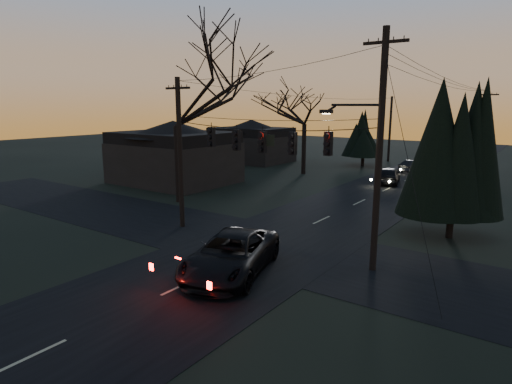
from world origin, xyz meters
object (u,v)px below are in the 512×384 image
Objects in this scene: utility_pole_left at (183,226)px; sedan_oncoming_b at (414,167)px; utility_pole_far_r at (479,179)px; sedan_oncoming_a at (389,175)px; suv_near at (231,255)px; evergreen_right at (458,145)px; bare_tree_left at (175,94)px; utility_pole_far_l at (388,161)px; utility_pole_right at (372,270)px.

utility_pole_left is 2.20× the size of sedan_oncoming_b.
utility_pole_far_r is 9.64m from sedan_oncoming_a.
evergreen_right is at bearing 41.66° from suv_near.
utility_pole_far_r is 21.85m from evergreen_right.
evergreen_right is (18.08, 2.27, -2.77)m from bare_tree_left.
suv_near is 24.69m from sedan_oncoming_a.
utility_pole_left reaches higher than sedan_oncoming_a.
evergreen_right is at bearing -65.70° from utility_pole_far_l.
utility_pole_far_l is 16.14m from sedan_oncoming_a.
bare_tree_left is at bearing -172.86° from evergreen_right.
utility_pole_far_l is at bearing 145.18° from utility_pole_far_r.
sedan_oncoming_a is at bearing 119.79° from evergreen_right.
utility_pole_left is at bearing -112.33° from utility_pole_far_r.
evergreen_right is (1.69, 6.79, 4.96)m from utility_pole_right.
utility_pole_far_r is at bearing -34.82° from utility_pole_far_l.
utility_pole_far_r reaches higher than utility_pole_far_l.
suv_near is (6.80, -39.89, 0.85)m from utility_pole_far_l.
utility_pole_left is at bearing -90.00° from utility_pole_far_l.
utility_pole_left reaches higher than sedan_oncoming_b.
utility_pole_far_l is 32.78m from bare_tree_left.
suv_near is at bearing -120.86° from evergreen_right.
utility_pole_left is 1.00× the size of utility_pole_far_r.
suv_near is (-6.39, -10.69, -4.11)m from evergreen_right.
utility_pole_far_l is 2.07× the size of sedan_oncoming_b.
utility_pole_far_r is 1.06× the size of utility_pole_far_l.
utility_pole_far_l is (-11.50, 8.00, 0.00)m from utility_pole_far_r.
sedan_oncoming_a is (-7.99, 13.95, -4.20)m from evergreen_right.
bare_tree_left reaches higher than evergreen_right.
evergreen_right is at bearing 27.25° from utility_pole_left.
utility_pole_right is 0.90× the size of bare_tree_left.
utility_pole_left is at bearing 180.00° from utility_pole_right.
utility_pole_far_r is at bearing 94.55° from evergreen_right.
sedan_oncoming_b is at bearing 67.30° from bare_tree_left.
evergreen_right reaches higher than utility_pole_far_r.
evergreen_right is (13.19, -29.21, 4.96)m from utility_pole_far_l.
utility_pole_right is 1.14× the size of evergreen_right.
utility_pole_far_r is 0.76× the size of bare_tree_left.
utility_pole_far_r is at bearing -169.63° from sedan_oncoming_b.
utility_pole_right is at bearing 0.00° from utility_pole_left.
bare_tree_left reaches higher than utility_pole_left.
utility_pole_left is 0.97× the size of evergreen_right.
sedan_oncoming_a is 7.92m from sedan_oncoming_b.
utility_pole_right is at bearing 22.17° from suv_near.
bare_tree_left is 15.97m from suv_near.
bare_tree_left reaches higher than utility_pole_far_l.
bare_tree_left is 1.83× the size of suv_near.
bare_tree_left reaches higher than utility_pole_far_r.
utility_pole_far_r is at bearing -144.39° from sedan_oncoming_a.
utility_pole_left is (-11.50, 0.00, 0.00)m from utility_pole_right.
bare_tree_left is 27.10m from sedan_oncoming_b.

